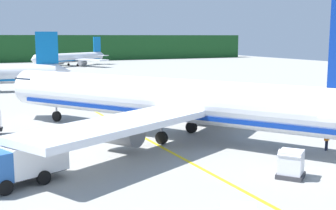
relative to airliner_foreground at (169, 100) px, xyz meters
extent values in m
cylinder|color=silver|center=(-0.31, 0.48, 0.11)|extent=(22.59, 32.38, 3.80)
cone|color=silver|center=(-10.65, 16.66, 0.11)|extent=(4.33, 3.97, 3.61)
cube|color=#192333|center=(-9.46, 14.80, 0.96)|extent=(4.01, 3.76, 0.60)
cube|color=silver|center=(-6.93, -6.13, -0.56)|extent=(16.46, 11.45, 0.50)
cylinder|color=slate|center=(-5.59, -3.14, -1.76)|extent=(3.58, 3.88, 2.20)
cube|color=silver|center=(8.47, 3.72, -0.56)|extent=(15.50, 13.73, 0.50)
cylinder|color=slate|center=(5.19, 3.76, -1.76)|extent=(3.58, 3.88, 2.20)
cube|color=navy|center=(-0.31, 0.48, -0.94)|extent=(20.49, 29.24, 0.36)
cylinder|color=black|center=(-7.67, 12.01, -2.84)|extent=(0.89, 1.12, 1.10)
cylinder|color=gray|center=(-7.67, 12.01, -2.04)|extent=(0.20, 0.20, 0.50)
cylinder|color=black|center=(-1.69, -2.18, -2.84)|extent=(0.89, 1.12, 1.10)
cylinder|color=gray|center=(-1.69, -2.18, -2.04)|extent=(0.20, 0.20, 0.50)
cylinder|color=black|center=(2.69, 0.62, -2.84)|extent=(0.89, 1.12, 1.10)
cylinder|color=gray|center=(2.69, 0.62, -2.04)|extent=(0.20, 0.20, 0.50)
cone|color=white|center=(-0.68, 40.52, -0.16)|extent=(3.01, 3.03, 2.68)
cube|color=#0C66B2|center=(-3.23, 40.89, 3.78)|extent=(3.65, 0.82, 5.39)
cube|color=white|center=(-3.23, 40.89, -0.16)|extent=(3.86, 8.91, 0.20)
cylinder|color=silver|center=(14.31, 100.14, -0.77)|extent=(24.26, 16.79, 2.84)
cone|color=silver|center=(2.18, 92.47, -0.77)|extent=(2.96, 3.24, 2.70)
cone|color=silver|center=(26.69, 107.98, -0.47)|extent=(3.31, 3.32, 2.41)
cube|color=#192333|center=(3.57, 93.35, -0.13)|extent=(2.81, 3.00, 0.45)
cube|color=silver|center=(19.23, 95.17, -1.27)|extent=(8.52, 12.31, 0.37)
cylinder|color=slate|center=(16.99, 96.18, -2.17)|extent=(2.90, 2.67, 1.64)
cube|color=silver|center=(11.92, 106.72, -1.27)|extent=(10.23, 11.61, 0.37)
cylinder|color=slate|center=(11.88, 104.27, -2.17)|extent=(2.90, 2.67, 1.64)
cube|color=#0C66B2|center=(24.73, 106.74, 3.08)|extent=(2.92, 1.99, 4.86)
cube|color=silver|center=(24.73, 106.74, -0.47)|extent=(6.18, 7.85, 0.18)
cube|color=#0C66B2|center=(14.31, 100.14, -1.56)|extent=(21.91, 15.23, 0.27)
cylinder|color=black|center=(5.67, 94.68, -2.98)|extent=(0.83, 0.66, 0.82)
cylinder|color=gray|center=(5.67, 94.68, -2.38)|extent=(0.15, 0.15, 0.37)
cylinder|color=black|center=(16.30, 99.10, -2.98)|extent=(0.83, 0.66, 0.82)
cylinder|color=gray|center=(16.30, 99.10, -2.38)|extent=(0.15, 0.15, 0.37)
cylinder|color=black|center=(14.22, 102.39, -2.98)|extent=(0.83, 0.66, 0.82)
cylinder|color=gray|center=(14.22, 102.39, -2.38)|extent=(0.15, 0.15, 0.37)
cube|color=white|center=(-13.07, -7.62, -1.85)|extent=(4.39, 3.49, 1.88)
cube|color=#262628|center=(-13.90, -7.96, -2.87)|extent=(5.81, 3.56, 0.16)
cylinder|color=black|center=(-14.99, -9.60, -2.94)|extent=(0.94, 0.60, 0.90)
cylinder|color=black|center=(-12.65, -8.64, -2.94)|extent=(0.94, 0.60, 0.90)
cylinder|color=black|center=(-13.48, -6.61, -2.94)|extent=(0.94, 0.60, 0.90)
cube|color=#333338|center=(2.12, -14.08, -3.24)|extent=(2.33, 2.33, 0.30)
cube|color=silver|center=(2.12, -14.08, -2.34)|extent=(2.05, 2.05, 1.51)
cube|color=silver|center=(1.72, -14.39, -1.73)|extent=(1.39, 1.53, 0.55)
cylinder|color=#191E33|center=(-6.78, 2.01, -2.96)|extent=(0.14, 0.14, 0.86)
cylinder|color=#191E33|center=(-6.84, 1.84, -2.96)|extent=(0.14, 0.14, 0.86)
cube|color=#CCE519|center=(-6.81, 1.93, -2.20)|extent=(0.35, 0.49, 0.65)
cube|color=silver|center=(-6.81, 1.93, -2.17)|extent=(0.37, 0.50, 0.06)
sphere|color=tan|center=(-6.81, 1.93, -1.76)|extent=(0.23, 0.23, 0.23)
cylinder|color=#CCE519|center=(-6.72, 2.18, -2.17)|extent=(0.09, 0.09, 0.61)
cylinder|color=#CCE519|center=(-6.90, 1.68, -2.17)|extent=(0.09, 0.09, 0.61)
cylinder|color=#191E33|center=(9.52, -9.78, -2.98)|extent=(0.14, 0.14, 0.82)
cylinder|color=#191E33|center=(9.34, -9.82, -2.98)|extent=(0.14, 0.14, 0.82)
cube|color=orange|center=(9.43, -9.80, -2.26)|extent=(0.48, 0.31, 0.61)
cube|color=silver|center=(9.43, -9.80, -2.23)|extent=(0.49, 0.32, 0.06)
sphere|color=tan|center=(9.43, -9.80, -1.84)|extent=(0.22, 0.22, 0.22)
cylinder|color=orange|center=(9.69, -9.74, -2.23)|extent=(0.09, 0.09, 0.58)
cylinder|color=orange|center=(9.17, -9.86, -2.23)|extent=(0.09, 0.09, 0.58)
cube|color=yellow|center=(-2.14, -4.52, -3.39)|extent=(0.30, 60.00, 0.01)
camera|label=1|loc=(-17.05, -35.96, 5.72)|focal=47.72mm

